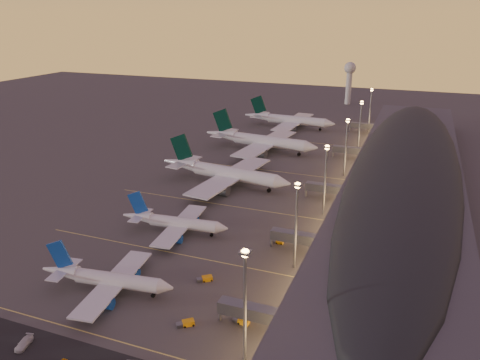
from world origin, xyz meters
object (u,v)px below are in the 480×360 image
baggage_tug_c (278,242)px  baggage_tug_d (205,279)px  airliner_narrow_north (174,222)px  baggage_tug_a (242,321)px  airliner_wide_near (224,172)px  airliner_wide_far (289,120)px  service_van_c (24,343)px  airliner_wide_mid (260,141)px  airliner_narrow_south (106,279)px  radar_tower (349,76)px  baggage_tug_b (186,323)px

baggage_tug_c → baggage_tug_d: (-12.23, -28.13, 0.11)m
airliner_narrow_north → baggage_tug_a: 53.15m
airliner_wide_near → baggage_tug_d: size_ratio=14.07×
baggage_tug_a → airliner_narrow_north: bearing=141.3°
airliner_wide_far → service_van_c: bearing=-86.3°
airliner_wide_mid → baggage_tug_c: airliner_wide_mid is taller
airliner_narrow_south → airliner_wide_near: 85.56m
baggage_tug_d → service_van_c: (-25.59, -38.20, 0.18)m
airliner_wide_mid → baggage_tug_c: 105.34m
airliner_narrow_north → airliner_wide_mid: 102.19m
radar_tower → baggage_tug_d: radar_tower is taller
baggage_tug_a → baggage_tug_c: 41.80m
airliner_wide_mid → airliner_wide_far: airliner_wide_mid is taller
service_van_c → baggage_tug_b: bearing=19.8°
airliner_narrow_south → airliner_narrow_north: 37.08m
airliner_wide_far → baggage_tug_d: (27.26, -180.98, -4.30)m
baggage_tug_b → baggage_tug_c: bearing=40.8°
airliner_wide_mid → baggage_tug_b: size_ratio=15.18×
airliner_narrow_north → airliner_wide_near: airliner_wide_near is taller
airliner_narrow_north → baggage_tug_c: size_ratio=10.62×
airliner_narrow_north → airliner_narrow_south: bearing=-95.1°
airliner_wide_far → service_van_c: 219.23m
service_van_c → airliner_narrow_north: bearing=73.8°
airliner_wide_far → baggage_tug_a: airliner_wide_far is taller
airliner_narrow_south → baggage_tug_c: size_ratio=10.62×
airliner_wide_near → service_van_c: airliner_wide_near is taller
airliner_narrow_south → baggage_tug_d: airliner_narrow_south is taller
airliner_wide_mid → radar_tower: 152.50m
airliner_wide_mid → baggage_tug_b: (31.51, -144.63, -4.69)m
baggage_tug_c → airliner_wide_far: bearing=109.1°
airliner_narrow_south → airliner_wide_far: 194.60m
airliner_wide_near → service_van_c: (-0.49, -110.15, -4.26)m
radar_tower → airliner_narrow_south: bearing=-93.3°
airliner_narrow_south → airliner_narrow_north: bearing=83.0°
airliner_narrow_south → service_van_c: (-3.78, -24.66, -2.67)m
airliner_wide_far → baggage_tug_b: size_ratio=14.08×
airliner_wide_far → radar_tower: 98.55m
airliner_narrow_south → airliner_wide_near: size_ratio=0.61×
airliner_narrow_north → baggage_tug_d: size_ratio=8.57×
baggage_tug_b → service_van_c: 35.29m
baggage_tug_b → airliner_wide_far: bearing=59.5°
airliner_wide_mid → airliner_wide_far: bearing=96.0°
baggage_tug_a → baggage_tug_d: bearing=145.1°
airliner_wide_near → airliner_wide_mid: size_ratio=0.95×
radar_tower → airliner_wide_near: bearing=-95.5°
radar_tower → baggage_tug_c: 248.97m
baggage_tug_c → airliner_narrow_south: bearing=-124.7°
airliner_wide_near → service_van_c: 110.23m
airliner_narrow_north → radar_tower: (16.82, 252.01, 18.45)m
airliner_narrow_north → airliner_wide_far: size_ratio=0.63×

